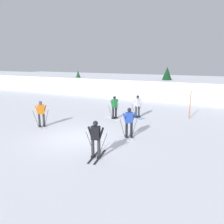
{
  "coord_description": "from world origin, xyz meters",
  "views": [
    {
      "loc": [
        7.04,
        -9.72,
        4.21
      ],
      "look_at": [
        0.6,
        3.24,
        0.9
      ],
      "focal_mm": 36.03,
      "sensor_mm": 36.0,
      "label": 1
    }
  ],
  "objects_px": {
    "skier_orange": "(41,113)",
    "conifer_far_left": "(167,79)",
    "skier_green": "(114,107)",
    "trail_marker_pole": "(190,105)",
    "skier_blue": "(129,122)",
    "skier_black": "(96,138)",
    "conifer_far_right": "(78,79)",
    "skier_white": "(137,106)"
  },
  "relations": [
    {
      "from": "skier_black",
      "to": "skier_blue",
      "type": "xyz_separation_m",
      "value": [
        0.28,
        3.15,
        -0.0
      ]
    },
    {
      "from": "skier_black",
      "to": "skier_white",
      "type": "bearing_deg",
      "value": 96.55
    },
    {
      "from": "skier_green",
      "to": "skier_black",
      "type": "distance_m",
      "value": 6.93
    },
    {
      "from": "skier_green",
      "to": "skier_white",
      "type": "height_order",
      "value": "same"
    },
    {
      "from": "skier_black",
      "to": "skier_orange",
      "type": "bearing_deg",
      "value": 155.16
    },
    {
      "from": "skier_green",
      "to": "trail_marker_pole",
      "type": "relative_size",
      "value": 0.83
    },
    {
      "from": "skier_orange",
      "to": "conifer_far_right",
      "type": "height_order",
      "value": "conifer_far_right"
    },
    {
      "from": "skier_blue",
      "to": "skier_green",
      "type": "bearing_deg",
      "value": 126.78
    },
    {
      "from": "trail_marker_pole",
      "to": "skier_black",
      "type": "bearing_deg",
      "value": -106.49
    },
    {
      "from": "skier_black",
      "to": "conifer_far_left",
      "type": "xyz_separation_m",
      "value": [
        -1.16,
        18.07,
        1.27
      ]
    },
    {
      "from": "skier_white",
      "to": "conifer_far_left",
      "type": "bearing_deg",
      "value": 91.55
    },
    {
      "from": "skier_black",
      "to": "conifer_far_left",
      "type": "height_order",
      "value": "conifer_far_left"
    },
    {
      "from": "skier_white",
      "to": "skier_green",
      "type": "bearing_deg",
      "value": -141.45
    },
    {
      "from": "skier_green",
      "to": "trail_marker_pole",
      "type": "xyz_separation_m",
      "value": [
        4.96,
        2.53,
        0.12
      ]
    },
    {
      "from": "skier_blue",
      "to": "skier_orange",
      "type": "bearing_deg",
      "value": -174.62
    },
    {
      "from": "skier_blue",
      "to": "trail_marker_pole",
      "type": "xyz_separation_m",
      "value": [
        2.41,
        5.94,
        0.12
      ]
    },
    {
      "from": "skier_white",
      "to": "conifer_far_right",
      "type": "bearing_deg",
      "value": 141.94
    },
    {
      "from": "conifer_far_left",
      "to": "skier_green",
      "type": "bearing_deg",
      "value": -95.49
    },
    {
      "from": "skier_black",
      "to": "skier_blue",
      "type": "bearing_deg",
      "value": 84.93
    },
    {
      "from": "skier_orange",
      "to": "skier_black",
      "type": "xyz_separation_m",
      "value": [
        5.6,
        -2.59,
        -0.0
      ]
    },
    {
      "from": "skier_white",
      "to": "trail_marker_pole",
      "type": "relative_size",
      "value": 0.83
    },
    {
      "from": "skier_white",
      "to": "skier_blue",
      "type": "distance_m",
      "value": 4.66
    },
    {
      "from": "skier_black",
      "to": "trail_marker_pole",
      "type": "bearing_deg",
      "value": 73.51
    },
    {
      "from": "skier_orange",
      "to": "skier_green",
      "type": "bearing_deg",
      "value": 49.89
    },
    {
      "from": "skier_black",
      "to": "conifer_far_right",
      "type": "distance_m",
      "value": 20.95
    },
    {
      "from": "conifer_far_left",
      "to": "trail_marker_pole",
      "type": "bearing_deg",
      "value": -66.79
    },
    {
      "from": "skier_white",
      "to": "trail_marker_pole",
      "type": "height_order",
      "value": "trail_marker_pole"
    },
    {
      "from": "skier_orange",
      "to": "conifer_far_left",
      "type": "relative_size",
      "value": 0.48
    },
    {
      "from": "skier_black",
      "to": "conifer_far_left",
      "type": "relative_size",
      "value": 0.49
    },
    {
      "from": "skier_green",
      "to": "skier_white",
      "type": "relative_size",
      "value": 1.0
    },
    {
      "from": "skier_blue",
      "to": "conifer_far_left",
      "type": "bearing_deg",
      "value": 95.51
    },
    {
      "from": "skier_green",
      "to": "skier_white",
      "type": "bearing_deg",
      "value": 38.55
    },
    {
      "from": "skier_white",
      "to": "conifer_far_left",
      "type": "xyz_separation_m",
      "value": [
        -0.28,
        10.41,
        1.27
      ]
    },
    {
      "from": "skier_orange",
      "to": "trail_marker_pole",
      "type": "xyz_separation_m",
      "value": [
        8.29,
        6.49,
        0.12
      ]
    },
    {
      "from": "skier_blue",
      "to": "conifer_far_left",
      "type": "relative_size",
      "value": 0.49
    },
    {
      "from": "skier_orange",
      "to": "conifer_far_left",
      "type": "bearing_deg",
      "value": 73.99
    },
    {
      "from": "trail_marker_pole",
      "to": "conifer_far_left",
      "type": "relative_size",
      "value": 0.59
    },
    {
      "from": "skier_black",
      "to": "trail_marker_pole",
      "type": "height_order",
      "value": "trail_marker_pole"
    },
    {
      "from": "skier_green",
      "to": "conifer_far_left",
      "type": "relative_size",
      "value": 0.49
    },
    {
      "from": "skier_blue",
      "to": "conifer_far_right",
      "type": "bearing_deg",
      "value": 133.21
    },
    {
      "from": "skier_green",
      "to": "skier_black",
      "type": "bearing_deg",
      "value": -70.92
    },
    {
      "from": "skier_black",
      "to": "conifer_far_left",
      "type": "distance_m",
      "value": 18.15
    }
  ]
}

